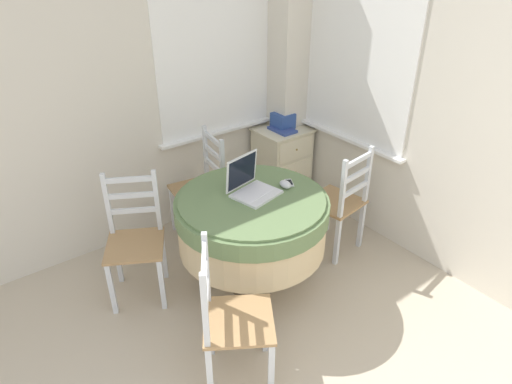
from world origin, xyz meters
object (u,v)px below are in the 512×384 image
(laptop, at_px, (251,186))
(storage_box, at_px, (283,121))
(round_dining_table, at_px, (252,219))
(dining_chair_near_back_window, at_px, (202,188))
(corner_cabinet, at_px, (282,164))
(dining_chair_camera_near, at_px, (231,320))
(book_on_cabinet, at_px, (282,130))
(computer_mouse, at_px, (285,184))
(cell_phone, at_px, (289,183))
(dining_chair_left_flank, at_px, (135,241))
(dining_chair_near_right_window, at_px, (339,203))

(laptop, height_order, storage_box, laptop)
(laptop, bearing_deg, round_dining_table, -122.52)
(dining_chair_near_back_window, bearing_deg, corner_cabinet, 4.72)
(laptop, xyz_separation_m, dining_chair_near_back_window, (0.04, 0.76, -0.37))
(round_dining_table, distance_m, laptop, 0.24)
(dining_chair_camera_near, bearing_deg, book_on_cabinet, 42.42)
(dining_chair_near_back_window, bearing_deg, laptop, -93.07)
(computer_mouse, bearing_deg, cell_phone, 24.55)
(computer_mouse, height_order, dining_chair_left_flank, dining_chair_left_flank)
(laptop, distance_m, dining_chair_left_flank, 0.90)
(laptop, distance_m, dining_chair_near_back_window, 0.84)
(cell_phone, height_order, dining_chair_near_right_window, dining_chair_near_right_window)
(cell_phone, xyz_separation_m, dining_chair_near_right_window, (0.49, -0.06, -0.32))
(dining_chair_camera_near, relative_size, storage_box, 5.24)
(storage_box, bearing_deg, dining_chair_near_back_window, -173.91)
(computer_mouse, height_order, dining_chair_camera_near, dining_chair_camera_near)
(computer_mouse, distance_m, book_on_cabinet, 1.15)
(dining_chair_near_back_window, relative_size, storage_box, 5.24)
(dining_chair_near_right_window, relative_size, dining_chair_left_flank, 1.00)
(dining_chair_near_back_window, bearing_deg, computer_mouse, -76.81)
(cell_phone, distance_m, dining_chair_camera_near, 1.13)
(dining_chair_near_right_window, relative_size, book_on_cabinet, 3.63)
(cell_phone, height_order, dining_chair_near_back_window, dining_chair_near_back_window)
(computer_mouse, height_order, book_on_cabinet, computer_mouse)
(dining_chair_near_right_window, bearing_deg, round_dining_table, 175.63)
(computer_mouse, xyz_separation_m, dining_chair_camera_near, (-0.86, -0.55, -0.34))
(round_dining_table, distance_m, cell_phone, 0.38)
(computer_mouse, distance_m, dining_chair_near_back_window, 0.93)
(corner_cabinet, bearing_deg, storage_box, 50.33)
(dining_chair_near_back_window, height_order, dining_chair_camera_near, same)
(laptop, xyz_separation_m, dining_chair_left_flank, (-0.72, 0.39, -0.37))
(dining_chair_near_right_window, bearing_deg, dining_chair_left_flank, 161.68)
(dining_chair_camera_near, height_order, book_on_cabinet, dining_chair_camera_near)
(laptop, height_order, dining_chair_near_back_window, laptop)
(computer_mouse, xyz_separation_m, storage_box, (0.78, 0.95, 0.01))
(dining_chair_near_back_window, distance_m, storage_box, 1.04)
(cell_phone, height_order, dining_chair_left_flank, dining_chair_left_flank)
(laptop, bearing_deg, book_on_cabinet, 40.03)
(dining_chair_near_back_window, bearing_deg, dining_chair_left_flank, -154.05)
(laptop, distance_m, book_on_cabinet, 1.26)
(dining_chair_left_flank, bearing_deg, storage_box, 15.32)
(round_dining_table, relative_size, book_on_cabinet, 4.20)
(laptop, relative_size, cell_phone, 2.90)
(dining_chair_left_flank, distance_m, storage_box, 1.84)
(round_dining_table, xyz_separation_m, dining_chair_left_flank, (-0.69, 0.44, -0.14))
(dining_chair_near_right_window, distance_m, book_on_cabinet, 0.98)
(dining_chair_left_flank, xyz_separation_m, book_on_cabinet, (1.69, 0.42, 0.29))
(laptop, distance_m, cell_phone, 0.31)
(dining_chair_near_right_window, xyz_separation_m, dining_chair_camera_near, (-1.41, -0.52, 0.00))
(laptop, xyz_separation_m, book_on_cabinet, (0.96, 0.81, -0.08))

